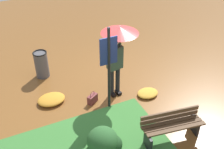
{
  "coord_description": "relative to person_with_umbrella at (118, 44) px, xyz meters",
  "views": [
    {
      "loc": [
        -2.93,
        -5.68,
        4.92
      ],
      "look_at": [
        -0.42,
        -0.33,
        0.85
      ],
      "focal_mm": 44.89,
      "sensor_mm": 36.0,
      "label": 1
    }
  ],
  "objects": [
    {
      "name": "trash_bin",
      "position": [
        -1.69,
        1.71,
        -1.13
      ],
      "size": [
        0.42,
        0.42,
        0.83
      ],
      "color": "#4C4C51",
      "rests_on": "ground_plane"
    },
    {
      "name": "leaf_pile_by_bench",
      "position": [
        0.73,
        -0.47,
        -1.49
      ],
      "size": [
        0.6,
        0.48,
        0.13
      ],
      "color": "gold",
      "rests_on": "ground_plane"
    },
    {
      "name": "person_with_umbrella",
      "position": [
        0.0,
        0.0,
        0.0
      ],
      "size": [
        0.96,
        0.96,
        2.04
      ],
      "color": "black",
      "rests_on": "ground_plane"
    },
    {
      "name": "info_sign_post",
      "position": [
        -0.46,
        -0.47,
        -0.11
      ],
      "size": [
        0.44,
        0.07,
        2.3
      ],
      "color": "black",
      "rests_on": "ground_plane"
    },
    {
      "name": "shrub_cluster",
      "position": [
        -1.16,
        -1.75,
        -1.26
      ],
      "size": [
        0.75,
        0.68,
        0.61
      ],
      "color": "#285628",
      "rests_on": "ground_plane"
    },
    {
      "name": "leaf_pile_near_person",
      "position": [
        -1.78,
        0.39,
        -1.47
      ],
      "size": [
        0.74,
        0.59,
        0.16
      ],
      "color": "#C68428",
      "rests_on": "ground_plane"
    },
    {
      "name": "park_bench",
      "position": [
        0.35,
        -2.08,
        -1.15
      ],
      "size": [
        1.4,
        0.58,
        0.75
      ],
      "color": "black",
      "rests_on": "ground_plane"
    },
    {
      "name": "ground_plane",
      "position": [
        0.15,
        0.09,
        -1.55
      ],
      "size": [
        18.0,
        18.0,
        0.0
      ],
      "primitive_type": "plane",
      "color": "brown"
    },
    {
      "name": "handbag",
      "position": [
        -0.79,
        -0.11,
        -1.42
      ],
      "size": [
        0.33,
        0.27,
        0.37
      ],
      "color": "brown",
      "rests_on": "ground_plane"
    }
  ]
}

